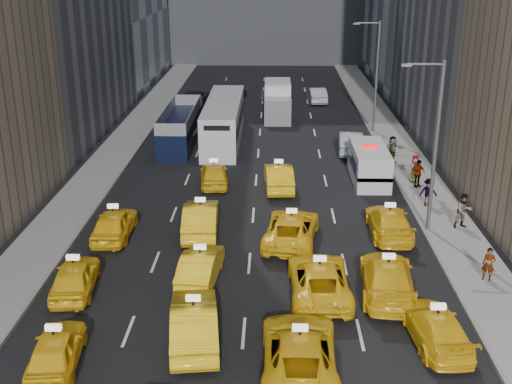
# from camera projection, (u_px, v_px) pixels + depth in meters

# --- Properties ---
(ground) EXTENTS (160.00, 160.00, 0.00)m
(ground) POSITION_uv_depth(u_px,v_px,m) (241.00, 364.00, 22.97)
(ground) COLOR black
(ground) RESTS_ON ground
(sidewalk_west) EXTENTS (3.00, 90.00, 0.15)m
(sidewalk_west) POSITION_uv_depth(u_px,v_px,m) (114.00, 155.00, 46.64)
(sidewalk_west) COLOR gray
(sidewalk_west) RESTS_ON ground
(sidewalk_east) EXTENTS (3.00, 90.00, 0.15)m
(sidewalk_east) POSITION_uv_depth(u_px,v_px,m) (404.00, 157.00, 46.11)
(sidewalk_east) COLOR gray
(sidewalk_east) RESTS_ON ground
(curb_west) EXTENTS (0.15, 90.00, 0.18)m
(curb_west) POSITION_uv_depth(u_px,v_px,m) (134.00, 155.00, 46.60)
(curb_west) COLOR slate
(curb_west) RESTS_ON ground
(curb_east) EXTENTS (0.15, 90.00, 0.18)m
(curb_east) POSITION_uv_depth(u_px,v_px,m) (383.00, 157.00, 46.14)
(curb_east) COLOR slate
(curb_east) RESTS_ON ground
(streetlight_near) EXTENTS (2.15, 0.22, 9.00)m
(streetlight_near) POSITION_uv_depth(u_px,v_px,m) (434.00, 142.00, 32.28)
(streetlight_near) COLOR #595B60
(streetlight_near) RESTS_ON ground
(streetlight_far) EXTENTS (2.15, 0.22, 9.00)m
(streetlight_far) POSITION_uv_depth(u_px,v_px,m) (375.00, 73.00, 51.03)
(streetlight_far) COLOR #595B60
(streetlight_far) RESTS_ON ground
(taxi_4) EXTENTS (2.01, 4.17, 1.37)m
(taxi_4) POSITION_uv_depth(u_px,v_px,m) (56.00, 350.00, 22.59)
(taxi_4) COLOR yellow
(taxi_4) RESTS_ON ground
(taxi_5) EXTENTS (2.32, 5.10, 1.62)m
(taxi_5) POSITION_uv_depth(u_px,v_px,m) (194.00, 322.00, 24.05)
(taxi_5) COLOR yellow
(taxi_5) RESTS_ON ground
(taxi_6) EXTENTS (2.66, 5.66, 1.56)m
(taxi_6) POSITION_uv_depth(u_px,v_px,m) (299.00, 353.00, 22.26)
(taxi_6) COLOR yellow
(taxi_6) RESTS_ON ground
(taxi_7) EXTENTS (2.27, 4.73, 1.33)m
(taxi_7) POSITION_uv_depth(u_px,v_px,m) (436.00, 327.00, 24.01)
(taxi_7) COLOR yellow
(taxi_7) RESTS_ON ground
(taxi_8) EXTENTS (2.08, 4.34, 1.43)m
(taxi_8) POSITION_uv_depth(u_px,v_px,m) (75.00, 277.00, 27.64)
(taxi_8) COLOR yellow
(taxi_8) RESTS_ON ground
(taxi_9) EXTENTS (1.88, 4.48, 1.44)m
(taxi_9) POSITION_uv_depth(u_px,v_px,m) (201.00, 266.00, 28.60)
(taxi_9) COLOR yellow
(taxi_9) RESTS_ON ground
(taxi_10) EXTENTS (2.60, 5.46, 1.50)m
(taxi_10) POSITION_uv_depth(u_px,v_px,m) (319.00, 279.00, 27.38)
(taxi_10) COLOR yellow
(taxi_10) RESTS_ON ground
(taxi_11) EXTENTS (2.70, 5.58, 1.57)m
(taxi_11) POSITION_uv_depth(u_px,v_px,m) (387.00, 277.00, 27.46)
(taxi_11) COLOR yellow
(taxi_11) RESTS_ON ground
(taxi_12) EXTENTS (1.79, 4.43, 1.51)m
(taxi_12) POSITION_uv_depth(u_px,v_px,m) (114.00, 224.00, 33.02)
(taxi_12) COLOR yellow
(taxi_12) RESTS_ON ground
(taxi_13) EXTENTS (2.01, 5.07, 1.64)m
(taxi_13) POSITION_uv_depth(u_px,v_px,m) (201.00, 218.00, 33.54)
(taxi_13) COLOR yellow
(taxi_13) RESTS_ON ground
(taxi_14) EXTENTS (3.21, 5.69, 1.50)m
(taxi_14) POSITION_uv_depth(u_px,v_px,m) (291.00, 229.00, 32.44)
(taxi_14) COLOR yellow
(taxi_14) RESTS_ON ground
(taxi_15) EXTENTS (2.11, 5.07, 1.47)m
(taxi_15) POSITION_uv_depth(u_px,v_px,m) (389.00, 222.00, 33.29)
(taxi_15) COLOR yellow
(taxi_15) RESTS_ON ground
(taxi_16) EXTENTS (2.14, 4.37, 1.44)m
(taxi_16) POSITION_uv_depth(u_px,v_px,m) (214.00, 174.00, 40.55)
(taxi_16) COLOR yellow
(taxi_16) RESTS_ON ground
(taxi_17) EXTENTS (1.97, 4.86, 1.57)m
(taxi_17) POSITION_uv_depth(u_px,v_px,m) (279.00, 177.00, 39.95)
(taxi_17) COLOR yellow
(taxi_17) RESTS_ON ground
(nypd_van) EXTENTS (2.28, 5.60, 2.39)m
(nypd_van) POSITION_uv_depth(u_px,v_px,m) (369.00, 164.00, 41.29)
(nypd_van) COLOR silver
(nypd_van) RESTS_ON ground
(double_decker) EXTENTS (2.31, 9.82, 2.85)m
(double_decker) POSITION_uv_depth(u_px,v_px,m) (180.00, 127.00, 49.03)
(double_decker) COLOR black
(double_decker) RESTS_ON ground
(city_bus) EXTENTS (3.87, 12.63, 3.21)m
(city_bus) POSITION_uv_depth(u_px,v_px,m) (224.00, 121.00, 49.97)
(city_bus) COLOR silver
(city_bus) RESTS_ON ground
(box_truck) EXTENTS (2.76, 6.84, 3.06)m
(box_truck) POSITION_uv_depth(u_px,v_px,m) (278.00, 101.00, 57.29)
(box_truck) COLOR white
(box_truck) RESTS_ON ground
(misc_car_0) EXTENTS (2.05, 4.96, 1.60)m
(misc_car_0) POSITION_uv_depth(u_px,v_px,m) (351.00, 142.00, 47.31)
(misc_car_0) COLOR #A5A8AC
(misc_car_0) RESTS_ON ground
(misc_car_1) EXTENTS (2.65, 5.45, 1.49)m
(misc_car_1) POSITION_uv_depth(u_px,v_px,m) (194.00, 98.00, 62.20)
(misc_car_1) COLOR black
(misc_car_1) RESTS_ON ground
(misc_car_2) EXTENTS (2.95, 5.71, 1.58)m
(misc_car_2) POSITION_uv_depth(u_px,v_px,m) (275.00, 90.00, 65.66)
(misc_car_2) COLOR gray
(misc_car_2) RESTS_ON ground
(misc_car_3) EXTENTS (2.09, 4.12, 1.35)m
(misc_car_3) POSITION_uv_depth(u_px,v_px,m) (237.00, 93.00, 64.69)
(misc_car_3) COLOR black
(misc_car_3) RESTS_ON ground
(misc_car_4) EXTENTS (1.97, 4.71, 1.51)m
(misc_car_4) POSITION_uv_depth(u_px,v_px,m) (317.00, 95.00, 63.43)
(misc_car_4) COLOR #A8ACB0
(misc_car_4) RESTS_ON ground
(pedestrian_0) EXTENTS (0.66, 0.56, 1.54)m
(pedestrian_0) POSITION_uv_depth(u_px,v_px,m) (489.00, 264.00, 28.33)
(pedestrian_0) COLOR gray
(pedestrian_0) RESTS_ON sidewalk_east
(pedestrian_1) EXTENTS (1.02, 0.73, 1.89)m
(pedestrian_1) POSITION_uv_depth(u_px,v_px,m) (464.00, 211.00, 33.75)
(pedestrian_1) COLOR gray
(pedestrian_1) RESTS_ON sidewalk_east
(pedestrian_2) EXTENTS (1.10, 0.54, 1.65)m
(pedestrian_2) POSITION_uv_depth(u_px,v_px,m) (428.00, 192.00, 36.75)
(pedestrian_2) COLOR gray
(pedestrian_2) RESTS_ON sidewalk_east
(pedestrian_3) EXTENTS (1.13, 0.84, 1.76)m
(pedestrian_3) POSITION_uv_depth(u_px,v_px,m) (418.00, 173.00, 39.76)
(pedestrian_3) COLOR gray
(pedestrian_3) RESTS_ON sidewalk_east
(pedestrian_4) EXTENTS (0.92, 0.59, 1.76)m
(pedestrian_4) POSITION_uv_depth(u_px,v_px,m) (414.00, 169.00, 40.65)
(pedestrian_4) COLOR gray
(pedestrian_4) RESTS_ON sidewalk_east
(pedestrian_5) EXTENTS (1.81, 1.19, 1.89)m
(pedestrian_5) POSITION_uv_depth(u_px,v_px,m) (392.00, 150.00, 44.38)
(pedestrian_5) COLOR gray
(pedestrian_5) RESTS_ON sidewalk_east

